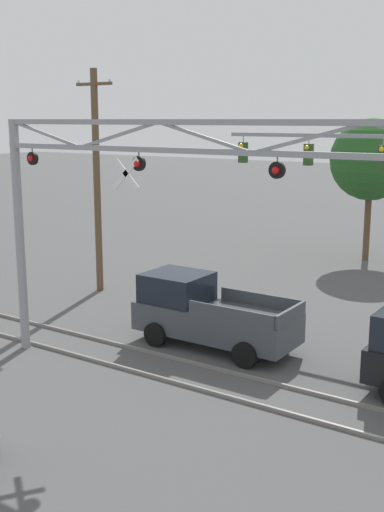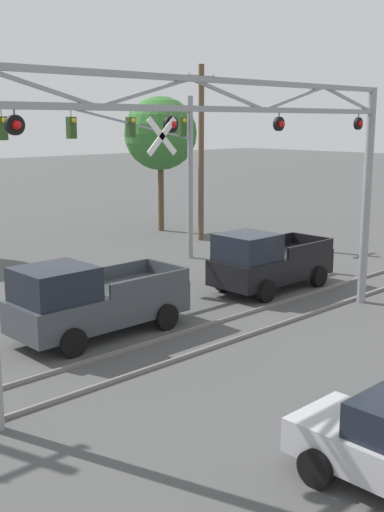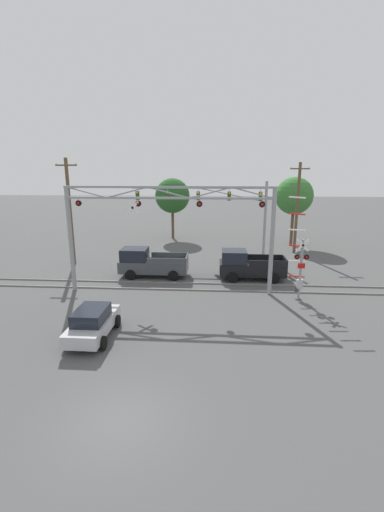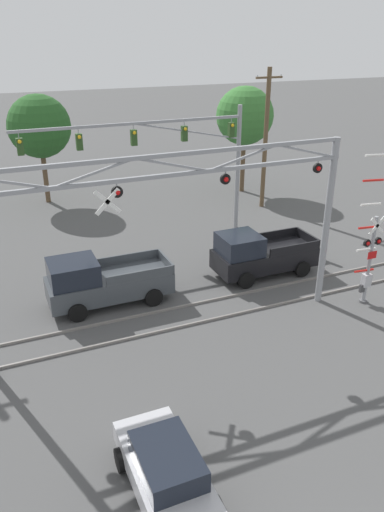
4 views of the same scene
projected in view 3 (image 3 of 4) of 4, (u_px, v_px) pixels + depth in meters
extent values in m
plane|color=#4C4C4C|center=(120.00, 422.00, 11.16)|extent=(200.00, 200.00, 0.00)
cube|color=gray|center=(171.00, 289.00, 23.39)|extent=(80.00, 0.08, 0.10)
cube|color=gray|center=(173.00, 283.00, 24.78)|extent=(80.00, 0.08, 0.10)
cylinder|color=gray|center=(71.00, 239.00, 22.72)|extent=(0.28, 0.28, 7.02)
cylinder|color=gray|center=(272.00, 242.00, 21.83)|extent=(0.28, 0.28, 7.02)
cube|color=gray|center=(169.00, 198.00, 21.60)|extent=(13.50, 0.14, 0.14)
cube|color=gray|center=(168.00, 187.00, 21.43)|extent=(13.50, 0.14, 0.14)
cube|color=gray|center=(87.00, 192.00, 21.87)|extent=(2.66, 0.08, 0.76)
cube|color=gray|center=(127.00, 192.00, 21.69)|extent=(2.66, 0.08, 0.76)
cube|color=gray|center=(168.00, 193.00, 21.52)|extent=(2.66, 0.08, 0.76)
cube|color=gray|center=(210.00, 193.00, 21.34)|extent=(2.66, 0.08, 0.76)
cube|color=gray|center=(253.00, 193.00, 21.16)|extent=(2.66, 0.08, 0.76)
cylinder|color=black|center=(79.00, 203.00, 22.08)|extent=(0.38, 0.10, 0.38)
sphere|color=red|center=(78.00, 203.00, 22.01)|extent=(0.18, 0.18, 0.18)
cylinder|color=gray|center=(78.00, 199.00, 22.02)|extent=(0.04, 0.04, 0.10)
cylinder|color=black|center=(138.00, 204.00, 21.82)|extent=(0.38, 0.10, 0.38)
sphere|color=red|center=(138.00, 204.00, 21.75)|extent=(0.18, 0.18, 0.18)
cylinder|color=gray|center=(138.00, 200.00, 21.76)|extent=(0.04, 0.04, 0.10)
cylinder|color=black|center=(199.00, 204.00, 21.56)|extent=(0.38, 0.10, 0.38)
sphere|color=red|center=(199.00, 204.00, 21.49)|extent=(0.18, 0.18, 0.18)
cylinder|color=gray|center=(199.00, 200.00, 21.50)|extent=(0.04, 0.04, 0.10)
cylinder|color=black|center=(262.00, 204.00, 21.29)|extent=(0.38, 0.10, 0.38)
sphere|color=red|center=(262.00, 205.00, 21.22)|extent=(0.18, 0.18, 0.18)
cylinder|color=gray|center=(262.00, 201.00, 21.23)|extent=(0.04, 0.04, 0.10)
cube|color=white|center=(133.00, 208.00, 21.81)|extent=(0.88, 0.03, 0.88)
cube|color=white|center=(133.00, 208.00, 21.81)|extent=(0.88, 0.03, 0.88)
cylinder|color=black|center=(132.00, 208.00, 21.79)|extent=(0.04, 0.04, 0.02)
cylinder|color=gray|center=(301.00, 270.00, 21.23)|extent=(0.16, 0.16, 3.90)
cylinder|color=#59595B|center=(298.00, 299.00, 21.70)|extent=(0.35, 0.35, 0.10)
cube|color=white|center=(303.00, 245.00, 20.74)|extent=(0.78, 0.03, 0.78)
cube|color=white|center=(303.00, 245.00, 20.74)|extent=(0.78, 0.03, 0.78)
cylinder|color=black|center=(303.00, 245.00, 20.71)|extent=(0.04, 0.04, 0.02)
cylinder|color=black|center=(297.00, 257.00, 21.04)|extent=(0.32, 0.09, 0.32)
sphere|color=red|center=(297.00, 257.00, 20.99)|extent=(0.16, 0.16, 0.16)
cylinder|color=black|center=(306.00, 257.00, 21.01)|extent=(0.32, 0.09, 0.32)
sphere|color=red|center=(307.00, 257.00, 20.95)|extent=(0.16, 0.16, 0.16)
cube|color=gray|center=(302.00, 257.00, 21.03)|extent=(0.64, 0.06, 0.06)
cube|color=red|center=(301.00, 266.00, 21.06)|extent=(0.44, 0.02, 0.32)
cube|color=#B2B2B7|center=(299.00, 284.00, 21.45)|extent=(0.36, 0.28, 0.56)
cylinder|color=red|center=(297.00, 276.00, 21.35)|extent=(0.98, 0.09, 0.15)
cylinder|color=white|center=(297.00, 261.00, 21.11)|extent=(0.98, 0.09, 0.15)
cylinder|color=red|center=(297.00, 246.00, 20.88)|extent=(0.98, 0.09, 0.15)
cylinder|color=white|center=(297.00, 230.00, 20.65)|extent=(0.98, 0.09, 0.15)
cylinder|color=red|center=(297.00, 214.00, 20.41)|extent=(0.98, 0.09, 0.15)
cylinder|color=white|center=(297.00, 197.00, 20.18)|extent=(0.98, 0.09, 0.15)
cube|color=#3F3F42|center=(297.00, 289.00, 21.55)|extent=(0.24, 0.12, 0.36)
cylinder|color=gray|center=(265.00, 221.00, 30.68)|extent=(0.24, 0.24, 7.04)
cube|color=gray|center=(198.00, 188.00, 30.37)|extent=(12.00, 0.14, 0.14)
cube|color=gray|center=(232.00, 195.00, 30.31)|extent=(6.02, 0.08, 1.28)
cylinder|color=gray|center=(137.00, 189.00, 30.77)|extent=(0.04, 0.04, 0.30)
cube|color=#28471E|center=(138.00, 196.00, 30.91)|extent=(0.30, 0.26, 0.79)
sphere|color=yellow|center=(137.00, 193.00, 30.68)|extent=(0.18, 0.18, 0.18)
cylinder|color=gray|center=(168.00, 190.00, 30.59)|extent=(0.04, 0.04, 0.30)
cube|color=#28471E|center=(168.00, 196.00, 30.72)|extent=(0.30, 0.26, 0.79)
sphere|color=yellow|center=(167.00, 193.00, 30.50)|extent=(0.18, 0.18, 0.18)
cylinder|color=gray|center=(198.00, 190.00, 30.40)|extent=(0.04, 0.04, 0.30)
cube|color=#28471E|center=(198.00, 196.00, 30.54)|extent=(0.30, 0.26, 0.79)
sphere|color=yellow|center=(198.00, 193.00, 30.31)|extent=(0.18, 0.18, 0.18)
cylinder|color=gray|center=(229.00, 190.00, 30.22)|extent=(0.04, 0.04, 0.30)
cube|color=#28471E|center=(229.00, 196.00, 30.35)|extent=(0.30, 0.26, 0.79)
sphere|color=yellow|center=(229.00, 193.00, 30.13)|extent=(0.18, 0.18, 0.18)
cylinder|color=gray|center=(261.00, 190.00, 30.03)|extent=(0.04, 0.04, 0.30)
cube|color=#28471E|center=(260.00, 196.00, 30.17)|extent=(0.30, 0.26, 0.79)
sphere|color=yellow|center=(261.00, 193.00, 29.94)|extent=(0.18, 0.18, 0.18)
cube|color=#3D4247|center=(154.00, 266.00, 26.28)|extent=(5.18, 1.95, 0.90)
cube|color=black|center=(135.00, 254.00, 26.15)|extent=(1.94, 1.80, 0.91)
cube|color=#3D4247|center=(166.00, 261.00, 25.14)|extent=(2.84, 0.08, 0.41)
cube|color=#3D4247|center=(169.00, 255.00, 26.95)|extent=(2.84, 0.08, 0.41)
cube|color=#3D4247|center=(187.00, 258.00, 25.95)|extent=(0.10, 1.87, 0.41)
cylinder|color=black|center=(131.00, 275.00, 25.54)|extent=(0.77, 0.24, 0.77)
cylinder|color=black|center=(137.00, 267.00, 27.45)|extent=(0.77, 0.24, 0.77)
cylinder|color=black|center=(173.00, 276.00, 25.32)|extent=(0.77, 0.24, 0.77)
cylinder|color=black|center=(176.00, 268.00, 27.23)|extent=(0.77, 0.24, 0.77)
cube|color=black|center=(252.00, 268.00, 25.63)|extent=(4.86, 1.95, 0.90)
cube|color=black|center=(234.00, 256.00, 25.51)|extent=(1.82, 1.80, 0.91)
cube|color=black|center=(268.00, 263.00, 24.50)|extent=(2.64, 0.08, 0.41)
cube|color=black|center=(264.00, 257.00, 26.31)|extent=(2.64, 0.08, 0.41)
cube|color=black|center=(285.00, 260.00, 25.32)|extent=(0.10, 1.87, 0.41)
cylinder|color=black|center=(232.00, 277.00, 24.89)|extent=(0.77, 0.24, 0.77)
cylinder|color=black|center=(231.00, 270.00, 26.80)|extent=(0.77, 0.24, 0.77)
cylinder|color=black|center=(274.00, 278.00, 24.69)|extent=(0.77, 0.24, 0.77)
cylinder|color=black|center=(270.00, 271.00, 26.60)|extent=(0.77, 0.24, 0.77)
cube|color=#B7B7BC|center=(93.00, 325.00, 16.68)|extent=(1.63, 3.87, 0.62)
cube|color=black|center=(91.00, 315.00, 16.38)|extent=(1.39, 2.01, 0.60)
cylinder|color=black|center=(86.00, 320.00, 17.94)|extent=(0.24, 0.66, 0.66)
cylinder|color=black|center=(117.00, 321.00, 17.83)|extent=(0.24, 0.66, 0.66)
cylinder|color=black|center=(67.00, 342.00, 15.69)|extent=(0.24, 0.66, 0.66)
cylinder|color=black|center=(103.00, 343.00, 15.58)|extent=(0.24, 0.66, 0.66)
cylinder|color=brown|center=(70.00, 213.00, 28.93)|extent=(0.28, 0.28, 8.97)
cube|color=brown|center=(66.00, 165.00, 27.98)|extent=(1.80, 0.12, 0.12)
cylinder|color=silver|center=(56.00, 164.00, 28.01)|extent=(0.08, 0.08, 0.12)
cylinder|color=silver|center=(76.00, 164.00, 27.90)|extent=(0.08, 0.08, 0.12)
cylinder|color=brown|center=(297.00, 209.00, 32.93)|extent=(0.28, 0.28, 8.70)
cube|color=brown|center=(300.00, 169.00, 32.01)|extent=(1.80, 0.12, 0.12)
cylinder|color=silver|center=(291.00, 168.00, 32.05)|extent=(0.08, 0.08, 0.12)
cylinder|color=silver|center=(309.00, 168.00, 31.94)|extent=(0.08, 0.08, 0.12)
cylinder|color=brown|center=(292.00, 227.00, 36.97)|extent=(0.32, 0.32, 3.95)
sphere|color=#387533|center=(294.00, 196.00, 36.14)|extent=(3.95, 3.95, 3.95)
cylinder|color=brown|center=(173.00, 223.00, 40.73)|extent=(0.32, 0.32, 3.65)
sphere|color=#265623|center=(172.00, 196.00, 39.94)|extent=(4.04, 4.04, 4.04)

